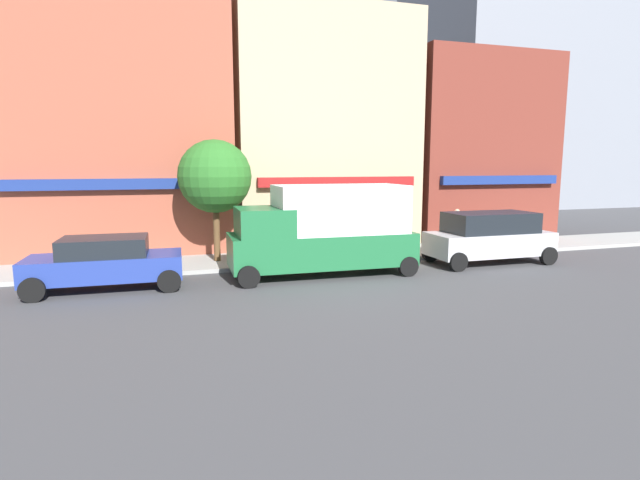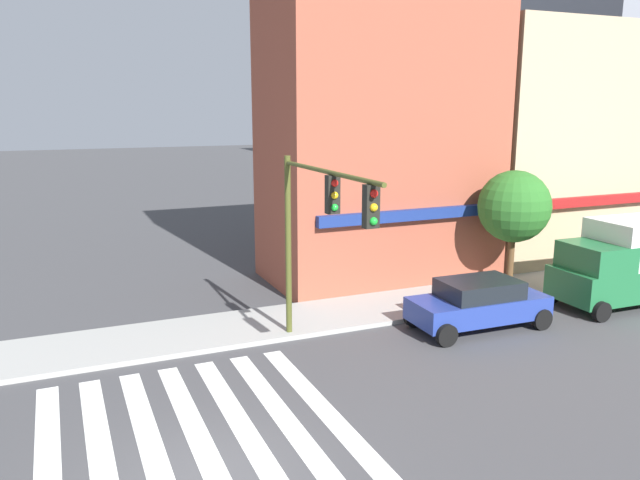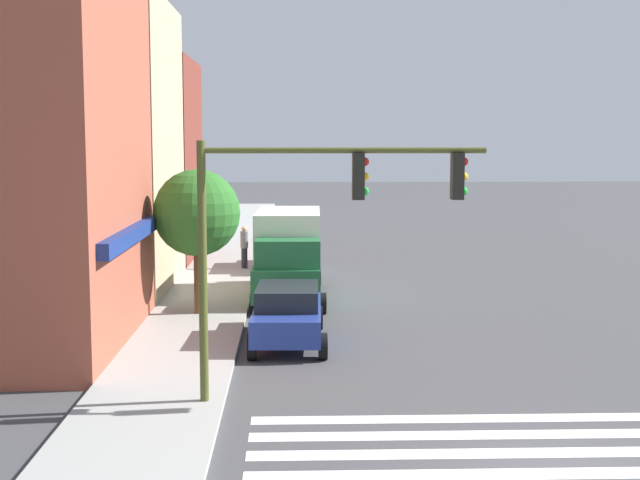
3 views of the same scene
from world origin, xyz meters
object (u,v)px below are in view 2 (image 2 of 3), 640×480
(sedan_blue, at_px, (478,303))
(street_tree, at_px, (514,207))
(traffic_signal, at_px, (318,218))
(box_truck_green, at_px, (638,259))

(sedan_blue, height_order, street_tree, street_tree)
(street_tree, bearing_deg, sedan_blue, -141.97)
(traffic_signal, distance_m, box_truck_green, 12.90)
(sedan_blue, bearing_deg, street_tree, 39.66)
(traffic_signal, xyz_separation_m, sedan_blue, (5.75, 0.56, -3.23))
(traffic_signal, xyz_separation_m, street_tree, (9.33, 3.36, -0.80))
(street_tree, bearing_deg, box_truck_green, -40.22)
(sedan_blue, bearing_deg, traffic_signal, -172.78)
(sedan_blue, relative_size, box_truck_green, 0.71)
(sedan_blue, relative_size, street_tree, 0.99)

